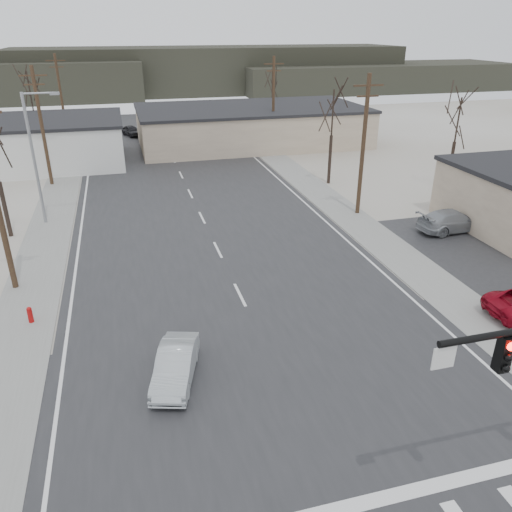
{
  "coord_description": "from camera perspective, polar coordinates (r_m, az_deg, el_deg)",
  "views": [
    {
      "loc": [
        -5.15,
        -14.31,
        12.86
      ],
      "look_at": [
        0.64,
        7.12,
        2.6
      ],
      "focal_mm": 35.0,
      "sensor_mm": 36.0,
      "label": 1
    }
  ],
  "objects": [
    {
      "name": "hill_center",
      "position": [
        112.45,
        -5.07,
        20.44
      ],
      "size": [
        80.0,
        18.0,
        9.0
      ],
      "primitive_type": "cube",
      "color": "#333026",
      "rests_on": "ground"
    },
    {
      "name": "upole_left_d",
      "position": [
        67.05,
        -21.39,
        16.66
      ],
      "size": [
        2.2,
        0.3,
        10.0
      ],
      "color": "#3F311D",
      "rests_on": "ground"
    },
    {
      "name": "tree_right_mid",
      "position": [
        44.55,
        8.75,
        15.58
      ],
      "size": [
        3.74,
        3.74,
        8.33
      ],
      "color": "#31251E",
      "rests_on": "ground"
    },
    {
      "name": "car_parked_silver",
      "position": [
        36.7,
        21.57,
        3.77
      ],
      "size": [
        5.19,
        2.42,
        1.47
      ],
      "primitive_type": "imported",
      "rotation": [
        0.0,
        0.0,
        1.64
      ],
      "color": "gray",
      "rests_on": "parking_lot"
    },
    {
      "name": "building_right_far",
      "position": [
        61.19,
        -0.56,
        14.72
      ],
      "size": [
        26.3,
        14.3,
        4.3
      ],
      "color": "#BFAC91",
      "rests_on": "ground"
    },
    {
      "name": "upole_right_b",
      "position": [
        57.32,
        2.0,
        17.13
      ],
      "size": [
        2.2,
        0.3,
        10.0
      ],
      "color": "#3F311D",
      "rests_on": "ground"
    },
    {
      "name": "tree_lot",
      "position": [
        45.92,
        22.06,
        13.94
      ],
      "size": [
        3.52,
        3.52,
        7.84
      ],
      "color": "#31251E",
      "rests_on": "ground"
    },
    {
      "name": "cross_road",
      "position": [
        19.9,
        3.71,
        -15.42
      ],
      "size": [
        90.0,
        10.0,
        0.04
      ],
      "primitive_type": "cube",
      "color": "#262628",
      "rests_on": "ground"
    },
    {
      "name": "tree_left_far",
      "position": [
        61.31,
        -24.4,
        16.57
      ],
      "size": [
        3.96,
        3.96,
        8.82
      ],
      "color": "#31251E",
      "rests_on": "ground"
    },
    {
      "name": "main_road",
      "position": [
        32.41,
        -4.73,
        1.38
      ],
      "size": [
        18.0,
        110.0,
        0.05
      ],
      "primitive_type": "cube",
      "color": "#262628",
      "rests_on": "ground"
    },
    {
      "name": "building_left_far",
      "position": [
        56.39,
        -26.47,
        11.43
      ],
      "size": [
        22.3,
        12.3,
        4.5
      ],
      "color": "silver",
      "rests_on": "ground"
    },
    {
      "name": "ground",
      "position": [
        19.92,
        3.71,
        -15.47
      ],
      "size": [
        140.0,
        140.0,
        0.0
      ],
      "primitive_type": "plane",
      "color": "silver",
      "rests_on": "ground"
    },
    {
      "name": "car_far_a",
      "position": [
        59.86,
        -4.48,
        13.02
      ],
      "size": [
        2.35,
        4.81,
        1.35
      ],
      "primitive_type": "imported",
      "rotation": [
        0.0,
        0.0,
        3.24
      ],
      "color": "black",
      "rests_on": "main_road"
    },
    {
      "name": "sidewalk_right",
      "position": [
        39.88,
        9.07,
        5.72
      ],
      "size": [
        3.0,
        90.0,
        0.06
      ],
      "primitive_type": "cube",
      "color": "gray",
      "rests_on": "ground"
    },
    {
      "name": "hill_right",
      "position": [
        118.43,
        13.47,
        19.27
      ],
      "size": [
        60.0,
        18.0,
        5.5
      ],
      "primitive_type": "cube",
      "color": "#333026",
      "rests_on": "ground"
    },
    {
      "name": "streetlight_main",
      "position": [
        37.56,
        -23.86,
        10.79
      ],
      "size": [
        2.4,
        0.25,
        9.0
      ],
      "color": "gray",
      "rests_on": "ground"
    },
    {
      "name": "upole_left_c",
      "position": [
        47.37,
        -23.3,
        13.59
      ],
      "size": [
        2.2,
        0.3,
        10.0
      ],
      "color": "#3F311D",
      "rests_on": "ground"
    },
    {
      "name": "sedan_crossing",
      "position": [
        20.37,
        -9.18,
        -12.21
      ],
      "size": [
        2.47,
        4.22,
        1.31
      ],
      "primitive_type": "imported",
      "rotation": [
        0.0,
        0.0,
        -0.29
      ],
      "color": "#A7AEB1",
      "rests_on": "main_road"
    },
    {
      "name": "fire_hydrant",
      "position": [
        26.02,
        -24.41,
        -6.13
      ],
      "size": [
        0.24,
        0.24,
        0.87
      ],
      "color": "#A50C0C",
      "rests_on": "ground"
    },
    {
      "name": "upole_right_a",
      "position": [
        37.15,
        12.17,
        12.4
      ],
      "size": [
        2.2,
        0.3,
        10.0
      ],
      "color": "#3F311D",
      "rests_on": "ground"
    },
    {
      "name": "car_far_b",
      "position": [
        67.62,
        -14.04,
        13.72
      ],
      "size": [
        2.71,
        4.06,
        1.29
      ],
      "primitive_type": "imported",
      "rotation": [
        0.0,
        0.0,
        0.35
      ],
      "color": "black",
      "rests_on": "main_road"
    },
    {
      "name": "tree_right_far",
      "position": [
        69.69,
        1.87,
        18.79
      ],
      "size": [
        3.52,
        3.52,
        7.84
      ],
      "color": "#31251E",
      "rests_on": "ground"
    },
    {
      "name": "sidewalk_left",
      "position": [
        37.04,
        -22.58,
        2.56
      ],
      "size": [
        3.0,
        90.0,
        0.06
      ],
      "primitive_type": "cube",
      "color": "gray",
      "rests_on": "ground"
    }
  ]
}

